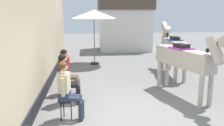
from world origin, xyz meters
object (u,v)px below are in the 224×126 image
object	(u,v)px
seated_visitor_far	(67,69)
seated_visitor_near	(67,88)
seated_visitor_middle	(66,76)
cafe_parasol	(94,14)
saddled_horse_near	(186,59)
saddled_horse_far	(173,46)
satchel_bag	(73,83)

from	to	relation	value
seated_visitor_far	seated_visitor_near	bearing A→B (deg)	-85.73
seated_visitor_middle	cafe_parasol	xyz separation A→B (m)	(0.93, 5.05, 1.59)
saddled_horse_near	seated_visitor_far	bearing A→B (deg)	169.17
seated_visitor_near	cafe_parasol	size ratio (longest dim) A/B	0.54
saddled_horse_near	saddled_horse_far	size ratio (longest dim) A/B	0.97
seated_visitor_near	cafe_parasol	world-z (taller)	cafe_parasol
seated_visitor_middle	saddled_horse_near	size ratio (longest dim) A/B	0.48
seated_visitor_near	seated_visitor_middle	size ratio (longest dim) A/B	1.00
seated_visitor_near	cafe_parasol	distance (m)	6.33
saddled_horse_near	cafe_parasol	world-z (taller)	cafe_parasol
saddled_horse_far	cafe_parasol	bearing A→B (deg)	141.59
saddled_horse_near	cafe_parasol	size ratio (longest dim) A/B	1.13
cafe_parasol	seated_visitor_far	bearing A→B (deg)	-102.88
cafe_parasol	saddled_horse_near	bearing A→B (deg)	-63.06
saddled_horse_near	saddled_horse_far	world-z (taller)	same
saddled_horse_far	satchel_bag	bearing A→B (deg)	-164.44
seated_visitor_middle	cafe_parasol	size ratio (longest dim) A/B	0.54
cafe_parasol	satchel_bag	distance (m)	4.21
seated_visitor_near	saddled_horse_far	size ratio (longest dim) A/B	0.46
satchel_bag	cafe_parasol	bearing A→B (deg)	24.54
saddled_horse_near	satchel_bag	distance (m)	3.80
seated_visitor_far	saddled_horse_far	xyz separation A→B (m)	(3.96, 1.85, 0.38)
seated_visitor_middle	saddled_horse_far	world-z (taller)	saddled_horse_far
seated_visitor_far	saddled_horse_far	size ratio (longest dim) A/B	0.46
seated_visitor_near	saddled_horse_near	distance (m)	3.54
saddled_horse_far	seated_visitor_middle	bearing A→B (deg)	-145.67
saddled_horse_near	satchel_bag	world-z (taller)	saddled_horse_near
cafe_parasol	seated_visitor_near	bearing A→B (deg)	-97.78
seated_visitor_middle	seated_visitor_far	world-z (taller)	same
seated_visitor_middle	seated_visitor_far	xyz separation A→B (m)	(-0.03, 0.83, 0.00)
seated_visitor_far	satchel_bag	world-z (taller)	seated_visitor_far
cafe_parasol	satchel_bag	size ratio (longest dim) A/B	9.21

